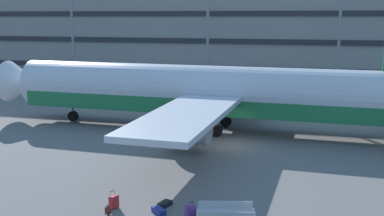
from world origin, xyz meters
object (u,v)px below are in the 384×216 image
object	(u,v)px
airliner	(211,93)
suitcase_silver	(190,212)
suitcase_orange	(165,204)
baggage_cart	(226,215)
suitcase_scuffed	(159,211)
suitcase_small	(114,202)
backpack_upright	(108,210)

from	to	relation	value
airliner	suitcase_silver	size ratio (longest dim) A/B	44.76
airliner	suitcase_orange	size ratio (longest dim) A/B	46.87
suitcase_silver	suitcase_orange	world-z (taller)	suitcase_silver
suitcase_silver	baggage_cart	size ratio (longest dim) A/B	0.25
suitcase_scuffed	suitcase_small	xyz separation A→B (m)	(-2.26, -0.00, 0.23)
suitcase_orange	backpack_upright	bearing A→B (deg)	-143.83
airliner	suitcase_orange	distance (m)	15.98
suitcase_silver	suitcase_orange	xyz separation A→B (m)	(-1.57, 1.12, -0.24)
suitcase_scuffed	suitcase_small	size ratio (longest dim) A/B	0.96
suitcase_scuffed	baggage_cart	world-z (taller)	baggage_cart
suitcase_orange	airliner	bearing A→B (deg)	93.94
suitcase_orange	suitcase_scuffed	bearing A→B (deg)	-90.83
airliner	suitcase_orange	bearing A→B (deg)	-86.06
airliner	suitcase_small	xyz separation A→B (m)	(-1.19, -16.53, -2.77)
suitcase_silver	backpack_upright	distance (m)	3.84
suitcase_orange	suitcase_silver	bearing A→B (deg)	-35.48
backpack_upright	suitcase_small	bearing A→B (deg)	93.47
suitcase_scuffed	backpack_upright	world-z (taller)	backpack_upright
airliner	baggage_cart	bearing A→B (deg)	-75.69
suitcase_small	suitcase_orange	size ratio (longest dim) A/B	1.08
suitcase_silver	baggage_cart	bearing A→B (deg)	-3.40
baggage_cart	suitcase_small	bearing A→B (deg)	176.42
suitcase_scuffed	suitcase_orange	size ratio (longest dim) A/B	1.04
airliner	suitcase_small	distance (m)	16.80
airliner	suitcase_scuffed	bearing A→B (deg)	-86.31
airliner	backpack_upright	xyz separation A→B (m)	(-1.15, -17.28, -2.90)
suitcase_scuffed	suitcase_orange	world-z (taller)	suitcase_scuffed
suitcase_scuffed	suitcase_silver	xyz separation A→B (m)	(1.59, -0.25, 0.23)
backpack_upright	baggage_cart	xyz separation A→B (m)	(5.45, 0.41, 0.20)
airliner	suitcase_scuffed	xyz separation A→B (m)	(1.07, -16.53, -3.00)
suitcase_silver	suitcase_scuffed	bearing A→B (deg)	171.16
backpack_upright	baggage_cart	world-z (taller)	baggage_cart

